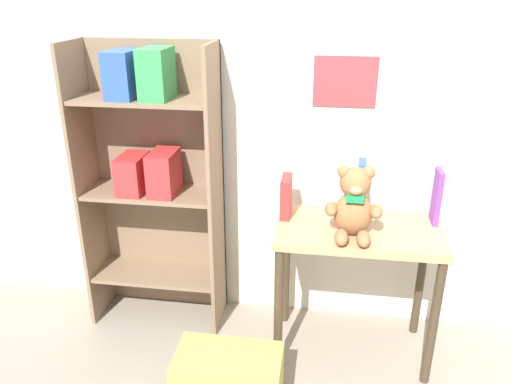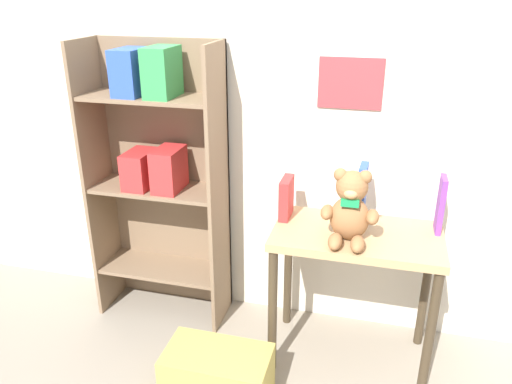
% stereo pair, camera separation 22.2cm
% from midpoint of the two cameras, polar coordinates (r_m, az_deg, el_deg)
% --- Properties ---
extents(wall_back, '(4.80, 0.07, 2.50)m').
position_cam_midpoint_polar(wall_back, '(2.30, 14.21, 12.74)').
color(wall_back, silver).
rests_on(wall_back, ground_plane).
extents(bookshelf_side, '(0.65, 0.28, 1.40)m').
position_cam_midpoint_polar(bookshelf_side, '(2.45, -8.54, 3.03)').
color(bookshelf_side, '#7F664C').
rests_on(bookshelf_side, ground_plane).
extents(display_table, '(0.71, 0.41, 0.65)m').
position_cam_midpoint_polar(display_table, '(2.23, 14.15, -6.99)').
color(display_table, tan).
rests_on(display_table, ground_plane).
extents(teddy_bear, '(0.23, 0.21, 0.30)m').
position_cam_midpoint_polar(teddy_bear, '(2.06, 13.77, -1.99)').
color(teddy_bear, '#99663D').
rests_on(teddy_bear, display_table).
extents(book_standing_red, '(0.04, 0.14, 0.18)m').
position_cam_midpoint_polar(book_standing_red, '(2.23, 6.33, -0.73)').
color(book_standing_red, red).
rests_on(book_standing_red, display_table).
extents(book_standing_blue, '(0.04, 0.12, 0.27)m').
position_cam_midpoint_polar(book_standing_blue, '(2.22, 14.80, -0.34)').
color(book_standing_blue, '#2D51B7').
rests_on(book_standing_blue, display_table).
extents(book_standing_purple, '(0.02, 0.10, 0.24)m').
position_cam_midpoint_polar(book_standing_purple, '(2.26, 23.04, -1.40)').
color(book_standing_purple, purple).
rests_on(book_standing_purple, display_table).
extents(storage_bin, '(0.44, 0.25, 0.22)m').
position_cam_midpoint_polar(storage_bin, '(2.22, -1.37, -20.24)').
color(storage_bin, tan).
rests_on(storage_bin, ground_plane).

